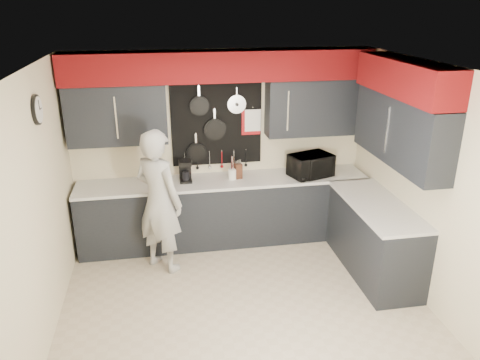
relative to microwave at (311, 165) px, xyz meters
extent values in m
plane|color=#BFAF95|center=(-1.18, -1.37, -1.07)|extent=(4.00, 4.00, 0.00)
cube|color=beige|center=(-1.18, 0.38, 0.23)|extent=(4.00, 0.01, 2.60)
cube|color=black|center=(-2.51, 0.22, 0.75)|extent=(1.24, 0.32, 0.75)
cube|color=black|center=(0.10, 0.22, 0.75)|extent=(1.34, 0.32, 0.75)
cube|color=#650B0D|center=(-1.18, 0.20, 1.33)|extent=(3.94, 0.36, 0.38)
cube|color=black|center=(-1.23, 0.37, 0.55)|extent=(1.22, 0.03, 1.15)
cylinder|color=black|center=(-1.46, 0.33, 0.81)|extent=(0.26, 0.04, 0.26)
cylinder|color=black|center=(-1.26, 0.33, 0.48)|extent=(0.30, 0.04, 0.30)
cylinder|color=black|center=(-1.52, 0.33, 0.17)|extent=(0.27, 0.04, 0.27)
cylinder|color=silver|center=(-0.96, 0.33, 0.81)|extent=(0.25, 0.02, 0.25)
cube|color=#A80C11|center=(-0.76, 0.35, 0.55)|extent=(0.26, 0.01, 0.34)
cube|color=white|center=(-0.74, 0.33, 0.58)|extent=(0.22, 0.01, 0.30)
cylinder|color=silver|center=(-1.68, 0.34, 0.06)|extent=(0.01, 0.01, 0.20)
cylinder|color=silver|center=(-1.51, 0.34, 0.06)|extent=(0.01, 0.01, 0.20)
cylinder|color=silver|center=(-1.34, 0.34, 0.06)|extent=(0.01, 0.01, 0.20)
cylinder|color=silver|center=(-1.17, 0.34, 0.06)|extent=(0.01, 0.01, 0.20)
cylinder|color=silver|center=(-1.00, 0.34, 0.06)|extent=(0.01, 0.01, 0.20)
cylinder|color=silver|center=(-0.83, 0.34, 0.06)|extent=(0.01, 0.01, 0.20)
cube|color=beige|center=(0.81, -1.37, 0.23)|extent=(0.01, 3.50, 2.60)
cube|color=black|center=(0.66, -1.07, 0.75)|extent=(0.32, 1.70, 0.75)
cube|color=#650B0D|center=(0.64, -1.07, 1.33)|extent=(0.36, 1.70, 0.38)
cube|color=beige|center=(-3.18, -1.37, 0.23)|extent=(0.01, 3.50, 2.60)
cylinder|color=black|center=(-3.16, -0.97, 1.11)|extent=(0.04, 0.30, 0.30)
cylinder|color=white|center=(-3.14, -0.97, 1.11)|extent=(0.01, 0.26, 0.26)
cube|color=black|center=(-1.18, 0.08, -0.63)|extent=(3.90, 0.60, 0.88)
cube|color=silver|center=(-1.18, 0.07, -0.17)|extent=(3.90, 0.63, 0.04)
cube|color=black|center=(0.52, -1.02, -0.63)|extent=(0.60, 1.60, 0.88)
cube|color=silver|center=(0.50, -1.02, -0.17)|extent=(0.63, 1.60, 0.04)
cube|color=black|center=(-1.18, -0.18, -1.02)|extent=(3.90, 0.06, 0.10)
imported|color=black|center=(0.00, 0.00, 0.00)|extent=(0.64, 0.53, 0.31)
cube|color=#341910|center=(-0.99, 0.09, -0.05)|extent=(0.11, 0.11, 0.21)
cylinder|color=white|center=(-1.07, 0.07, -0.08)|extent=(0.11, 0.11, 0.14)
cube|color=black|center=(-1.69, 0.09, -0.14)|extent=(0.16, 0.20, 0.03)
cube|color=black|center=(-1.69, 0.16, 0.00)|extent=(0.16, 0.05, 0.27)
cube|color=black|center=(-1.69, 0.09, 0.11)|extent=(0.16, 0.20, 0.05)
cylinder|color=black|center=(-1.69, 0.07, -0.06)|extent=(0.10, 0.10, 0.12)
imported|color=#ABACA9|center=(-2.05, -0.48, -0.17)|extent=(0.78, 0.77, 1.81)
camera|label=1|loc=(-1.99, -5.74, 2.12)|focal=35.00mm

